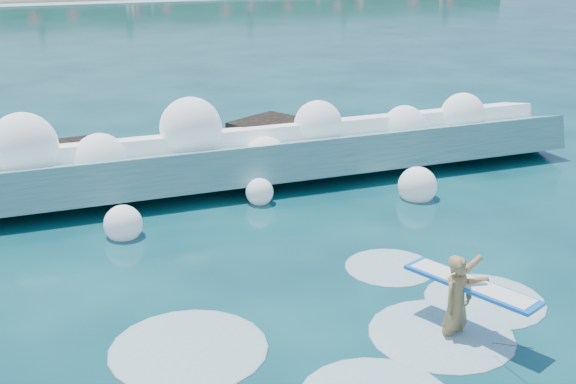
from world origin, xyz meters
name	(u,v)px	position (x,y,z in m)	size (l,w,h in m)	color
ground	(251,297)	(0.00, 0.00, 0.00)	(200.00, 200.00, 0.00)	#07303B
wet_band	(40,4)	(0.00, 67.00, 0.04)	(140.00, 5.00, 0.08)	silver
breaking_wave	(230,160)	(1.60, 6.56, 0.59)	(19.67, 3.00, 1.70)	teal
rock_cluster	(169,160)	(0.18, 7.72, 0.44)	(8.25, 3.40, 1.40)	black
surfer_with_board	(460,300)	(2.78, -2.51, 0.64)	(1.39, 2.90, 1.72)	#A1784B
wave_spray	(215,142)	(1.18, 6.46, 1.16)	(15.57, 4.63, 2.51)	white
surf_foam	(379,335)	(1.55, -2.06, 0.00)	(9.14, 5.93, 0.13)	silver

